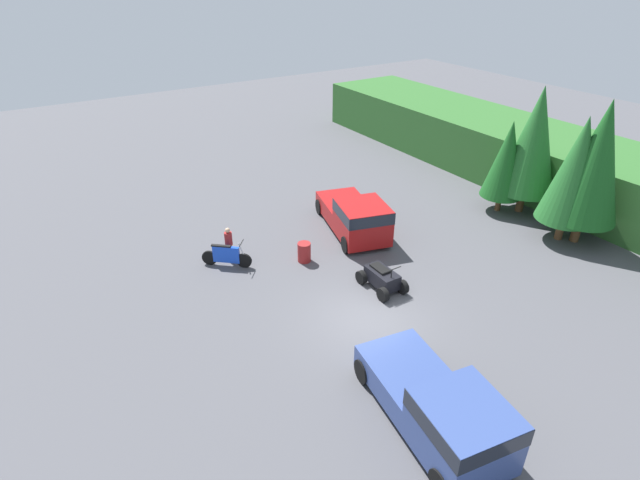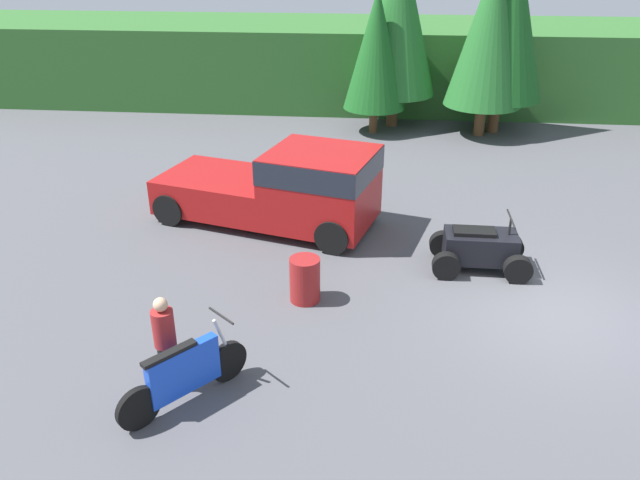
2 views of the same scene
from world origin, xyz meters
The scene contains 11 objects.
ground_plane centered at (0.00, 0.00, 0.00)m, with size 80.00×80.00×0.00m, color #4C4C51.
hillside_backdrop centered at (0.00, 16.00, 1.52)m, with size 44.00×6.00×3.03m.
tree_left centered at (-3.64, 11.27, 2.81)m, with size 2.10×2.10×4.78m.
tree_mid_left centered at (-2.98, 12.18, 3.81)m, with size 2.85×2.85×6.48m.
tree_mid_right centered at (-0.01, 11.26, 3.46)m, with size 2.59×2.59×5.88m.
tree_right centered at (0.51, 11.72, 3.90)m, with size 2.92×2.92×6.64m.
pickup_truck_red centered at (-5.49, 3.39, 1.00)m, with size 5.54×3.47×1.92m.
dirt_bike centered at (-6.14, -2.95, 0.50)m, with size 1.52×1.73×1.22m.
quad_atv centered at (-1.27, 1.63, 0.46)m, with size 1.99×1.21×1.18m.
rider_person centered at (-6.48, -2.66, 0.87)m, with size 0.45×0.45×1.61m.
steel_barrel centered at (-4.71, 0.07, 0.44)m, with size 0.58×0.58×0.88m.
Camera 2 is at (-3.46, -10.03, 6.34)m, focal length 35.00 mm.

